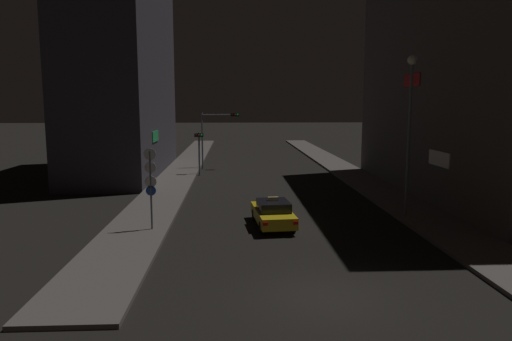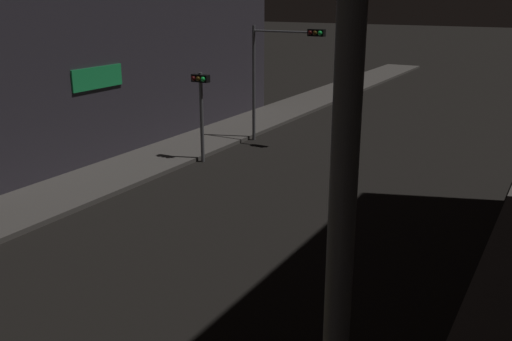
% 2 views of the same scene
% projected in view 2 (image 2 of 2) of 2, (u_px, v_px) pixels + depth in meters
% --- Properties ---
extents(sidewalk_left, '(3.29, 68.26, 0.18)m').
position_uv_depth(sidewalk_left, '(224.00, 133.00, 29.77)').
color(sidewalk_left, '#5B5651').
rests_on(sidewalk_left, ground_plane).
extents(traffic_light_overhead, '(3.77, 0.41, 5.68)m').
position_uv_depth(traffic_light_overhead, '(278.00, 61.00, 26.92)').
color(traffic_light_overhead, slate).
rests_on(traffic_light_overhead, ground_plane).
extents(traffic_light_left_kerb, '(0.80, 0.42, 3.94)m').
position_uv_depth(traffic_light_left_kerb, '(201.00, 99.00, 24.16)').
color(traffic_light_left_kerb, slate).
rests_on(traffic_light_left_kerb, ground_plane).
extents(street_lamp_near_block, '(0.55, 0.55, 8.96)m').
position_uv_depth(street_lamp_near_block, '(346.00, 137.00, 3.08)').
color(street_lamp_near_block, slate).
rests_on(street_lamp_near_block, sidewalk_right).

